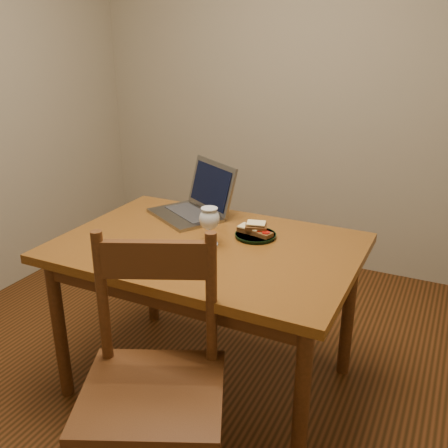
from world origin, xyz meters
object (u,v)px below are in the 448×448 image
at_px(milk_glass, 209,226).
at_px(laptop, 197,201).
at_px(chair, 153,374).
at_px(table, 208,261).
at_px(plate, 255,235).

height_order(milk_glass, laptop, laptop).
xyz_separation_m(chair, milk_glass, (-0.12, 0.65, 0.28)).
height_order(table, chair, chair).
height_order(chair, plate, chair).
distance_m(table, chair, 0.68).
height_order(table, laptop, laptop).
xyz_separation_m(table, chair, (0.14, -0.65, -0.11)).
xyz_separation_m(table, plate, (0.16, 0.16, 0.09)).
xyz_separation_m(plate, milk_glass, (-0.15, -0.17, 0.08)).
xyz_separation_m(table, laptop, (-0.22, 0.32, 0.15)).
relative_size(table, milk_glass, 7.52).
xyz_separation_m(milk_glass, laptop, (-0.24, 0.32, -0.02)).
bearing_deg(chair, table, 77.28).
relative_size(chair, laptop, 1.29).
distance_m(chair, milk_glass, 0.72).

